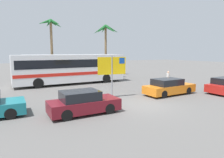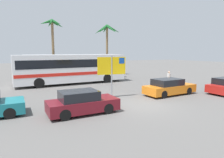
{
  "view_description": "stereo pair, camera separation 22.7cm",
  "coord_description": "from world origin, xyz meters",
  "px_view_note": "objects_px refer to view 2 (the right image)",
  "views": [
    {
      "loc": [
        -7.91,
        -10.1,
        3.46
      ],
      "look_at": [
        -0.24,
        3.82,
        1.3
      ],
      "focal_mm": 31.81,
      "sensor_mm": 36.0,
      "label": 1
    },
    {
      "loc": [
        -7.71,
        -10.21,
        3.46
      ],
      "look_at": [
        -0.24,
        3.82,
        1.3
      ],
      "focal_mm": 31.81,
      "sensor_mm": 36.0,
      "label": 2
    }
  ],
  "objects_px": {
    "bus_rear_coach": "(74,65)",
    "ferry_sign": "(112,67)",
    "car_orange": "(169,87)",
    "car_maroon": "(82,103)",
    "pedestrian_by_bus": "(169,78)",
    "bus_front_coach": "(72,68)"
  },
  "relations": [
    {
      "from": "bus_front_coach",
      "to": "car_maroon",
      "type": "bearing_deg",
      "value": -104.1
    },
    {
      "from": "bus_rear_coach",
      "to": "car_maroon",
      "type": "bearing_deg",
      "value": -105.79
    },
    {
      "from": "bus_rear_coach",
      "to": "ferry_sign",
      "type": "relative_size",
      "value": 3.69
    },
    {
      "from": "ferry_sign",
      "to": "car_orange",
      "type": "xyz_separation_m",
      "value": [
        4.61,
        -1.2,
        -1.69
      ]
    },
    {
      "from": "ferry_sign",
      "to": "pedestrian_by_bus",
      "type": "height_order",
      "value": "ferry_sign"
    },
    {
      "from": "bus_front_coach",
      "to": "car_orange",
      "type": "relative_size",
      "value": 2.64
    },
    {
      "from": "bus_front_coach",
      "to": "bus_rear_coach",
      "type": "xyz_separation_m",
      "value": [
        1.26,
        3.24,
        0.0
      ]
    },
    {
      "from": "bus_rear_coach",
      "to": "car_orange",
      "type": "bearing_deg",
      "value": -72.37
    },
    {
      "from": "ferry_sign",
      "to": "pedestrian_by_bus",
      "type": "xyz_separation_m",
      "value": [
        6.89,
        1.22,
        -1.37
      ]
    },
    {
      "from": "ferry_sign",
      "to": "car_orange",
      "type": "height_order",
      "value": "ferry_sign"
    },
    {
      "from": "bus_rear_coach",
      "to": "pedestrian_by_bus",
      "type": "xyz_separation_m",
      "value": [
        6.27,
        -10.16,
        -0.83
      ]
    },
    {
      "from": "ferry_sign",
      "to": "car_maroon",
      "type": "xyz_separation_m",
      "value": [
        -3.34,
        -2.61,
        -1.69
      ]
    },
    {
      "from": "bus_rear_coach",
      "to": "car_maroon",
      "type": "xyz_separation_m",
      "value": [
        -3.96,
        -13.99,
        -1.15
      ]
    },
    {
      "from": "bus_rear_coach",
      "to": "ferry_sign",
      "type": "xyz_separation_m",
      "value": [
        -0.61,
        -11.38,
        0.54
      ]
    },
    {
      "from": "ferry_sign",
      "to": "car_orange",
      "type": "distance_m",
      "value": 5.05
    },
    {
      "from": "ferry_sign",
      "to": "car_maroon",
      "type": "distance_m",
      "value": 4.57
    },
    {
      "from": "bus_rear_coach",
      "to": "pedestrian_by_bus",
      "type": "height_order",
      "value": "bus_rear_coach"
    },
    {
      "from": "ferry_sign",
      "to": "car_maroon",
      "type": "relative_size",
      "value": 0.81
    },
    {
      "from": "pedestrian_by_bus",
      "to": "ferry_sign",
      "type": "bearing_deg",
      "value": -178.82
    },
    {
      "from": "car_maroon",
      "to": "ferry_sign",
      "type": "bearing_deg",
      "value": 38.44
    },
    {
      "from": "car_maroon",
      "to": "car_orange",
      "type": "distance_m",
      "value": 8.08
    },
    {
      "from": "bus_front_coach",
      "to": "car_maroon",
      "type": "relative_size",
      "value": 2.99
    }
  ]
}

